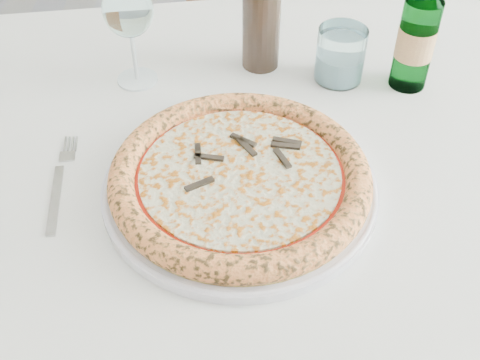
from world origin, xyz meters
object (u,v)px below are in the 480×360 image
at_px(dining_table, 238,184).
at_px(plate, 240,186).
at_px(tumbler, 340,58).
at_px(wine_bottle, 262,6).
at_px(beer_bottle, 418,34).
at_px(pizza, 240,176).
at_px(chair_far, 267,16).
at_px(wine_glass, 128,11).

bearing_deg(dining_table, plate, -90.00).
distance_m(tumbler, wine_bottle, 0.15).
relative_size(plate, beer_bottle, 1.60).
bearing_deg(wine_bottle, tumbler, -19.36).
relative_size(dining_table, wine_bottle, 6.29).
distance_m(pizza, tumbler, 0.31).
relative_size(chair_far, tumbler, 10.56).
height_order(wine_glass, beer_bottle, beer_bottle).
relative_size(plate, tumbler, 4.13).
xyz_separation_m(plate, beer_bottle, (0.28, 0.24, 0.08)).
height_order(chair_far, plate, chair_far).
bearing_deg(pizza, tumbler, 57.29).
relative_size(dining_table, tumbler, 18.04).
bearing_deg(wine_bottle, chair_far, 84.90).
xyz_separation_m(pizza, beer_bottle, (0.28, 0.24, 0.06)).
xyz_separation_m(chair_far, wine_glass, (-0.25, -0.62, 0.35)).
xyz_separation_m(chair_far, pizza, (-0.09, -0.88, 0.25)).
bearing_deg(tumbler, wine_bottle, 160.64).
height_order(tumbler, beer_bottle, beer_bottle).
relative_size(plate, pizza, 1.06).
bearing_deg(tumbler, plate, -122.71).
distance_m(plate, pizza, 0.02).
relative_size(beer_bottle, wine_bottle, 0.90).
height_order(dining_table, beer_bottle, beer_bottle).
height_order(chair_far, wine_bottle, wine_bottle).
height_order(pizza, wine_glass, wine_glass).
relative_size(dining_table, beer_bottle, 6.99).
distance_m(wine_glass, wine_bottle, 0.21).
height_order(pizza, beer_bottle, beer_bottle).
height_order(beer_bottle, wine_bottle, wine_bottle).
xyz_separation_m(chair_far, beer_bottle, (0.18, -0.64, 0.31)).
bearing_deg(dining_table, pizza, -90.00).
bearing_deg(tumbler, dining_table, -136.19).
bearing_deg(dining_table, tumbler, 43.81).
relative_size(dining_table, wine_glass, 9.18).
bearing_deg(pizza, chair_far, 83.96).
distance_m(dining_table, plate, 0.14).
relative_size(pizza, tumbler, 3.89).
bearing_deg(plate, beer_bottle, 40.98).
bearing_deg(pizza, beer_bottle, 40.98).
xyz_separation_m(plate, wine_bottle, (0.04, 0.30, 0.10)).
height_order(plate, pizza, pizza).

